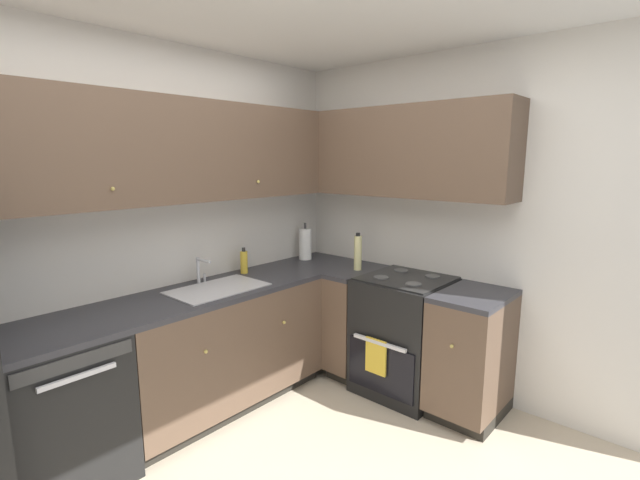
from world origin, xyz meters
name	(u,v)px	position (x,y,z in m)	size (l,w,h in m)	color
wall_back	(133,235)	(0.00, 1.52, 1.27)	(3.64, 0.05, 2.53)	silver
wall_right	(469,228)	(1.80, 0.00, 1.27)	(0.05, 3.08, 2.53)	silver
dishwasher	(60,410)	(-0.63, 1.19, 0.42)	(0.60, 0.63, 0.85)	black
lower_cabinets_back	(221,349)	(0.42, 1.19, 0.43)	(1.50, 0.62, 0.85)	brown
countertop_back	(218,290)	(0.42, 1.19, 0.86)	(2.70, 0.60, 0.04)	#2D2D33
lower_cabinets_right	(424,343)	(1.47, 0.15, 0.43)	(0.62, 1.31, 0.85)	brown
countertop_right	(426,286)	(1.47, 0.15, 0.86)	(0.60, 1.31, 0.03)	#2D2D33
oven_range	(405,334)	(1.49, 0.32, 0.45)	(0.68, 0.62, 1.03)	black
upper_cabinets_back	(179,151)	(0.26, 1.33, 1.82)	(2.38, 0.34, 0.66)	brown
upper_cabinets_right	(392,152)	(1.61, 0.56, 1.82)	(0.32, 1.86, 0.66)	brown
sink	(218,295)	(0.40, 1.16, 0.84)	(0.64, 0.40, 0.10)	#B7B7BC
faucet	(201,268)	(0.40, 1.37, 1.00)	(0.07, 0.16, 0.19)	silver
soap_bottle	(244,262)	(0.80, 1.37, 0.97)	(0.06, 0.06, 0.20)	gold
paper_towel_roll	(305,244)	(1.47, 1.35, 1.02)	(0.11, 0.11, 0.34)	white
oil_bottle	(358,252)	(1.47, 0.77, 1.03)	(0.06, 0.06, 0.30)	beige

